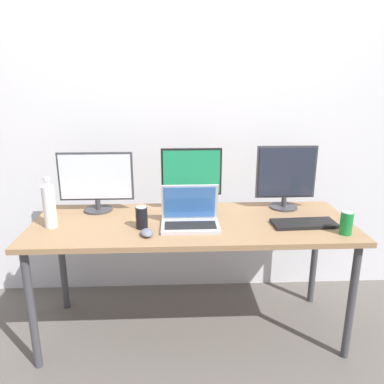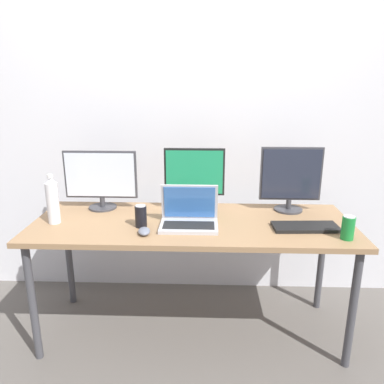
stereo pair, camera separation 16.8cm
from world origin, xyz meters
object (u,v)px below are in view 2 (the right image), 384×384
object	(u,v)px
soda_can_near_keyboard	(141,216)
keyboard_main	(305,227)
laptop_silver	(189,217)
soda_can_by_laptop	(348,228)
monitor_center	(194,179)
monitor_right	(291,178)
monitor_left	(101,178)
work_desk	(192,231)
mouse_by_keyboard	(144,231)
water_bottle	(53,201)

from	to	relation	value
soda_can_near_keyboard	keyboard_main	bearing A→B (deg)	0.13
laptop_silver	keyboard_main	distance (m)	0.65
laptop_silver	soda_can_by_laptop	size ratio (longest dim) A/B	2.57
monitor_center	monitor_right	size ratio (longest dim) A/B	0.97
monitor_left	soda_can_near_keyboard	distance (m)	0.45
laptop_silver	monitor_right	bearing A→B (deg)	24.57
soda_can_near_keyboard	monitor_center	bearing A→B (deg)	46.80
laptop_silver	soda_can_by_laptop	bearing A→B (deg)	-10.72
work_desk	mouse_by_keyboard	xyz separation A→B (m)	(-0.25, -0.20, 0.08)
water_bottle	monitor_center	bearing A→B (deg)	18.59
monitor_center	work_desk	bearing A→B (deg)	-91.75
soda_can_by_laptop	monitor_center	bearing A→B (deg)	151.35
work_desk	soda_can_near_keyboard	bearing A→B (deg)	-162.24
keyboard_main	mouse_by_keyboard	world-z (taller)	mouse_by_keyboard
monitor_left	monitor_right	xyz separation A→B (m)	(1.19, 0.00, 0.01)
mouse_by_keyboard	monitor_right	bearing A→B (deg)	15.27
keyboard_main	soda_can_by_laptop	xyz separation A→B (m)	(0.18, -0.13, 0.05)
monitor_left	mouse_by_keyboard	bearing A→B (deg)	-50.95
soda_can_by_laptop	water_bottle	bearing A→B (deg)	173.90
monitor_right	keyboard_main	world-z (taller)	monitor_right
monitor_right	keyboard_main	xyz separation A→B (m)	(0.03, -0.31, -0.20)
monitor_center	mouse_by_keyboard	size ratio (longest dim) A/B	3.89
monitor_left	laptop_silver	bearing A→B (deg)	-26.27
mouse_by_keyboard	keyboard_main	bearing A→B (deg)	-3.57
monitor_left	water_bottle	xyz separation A→B (m)	(-0.21, -0.27, -0.07)
laptop_silver	mouse_by_keyboard	size ratio (longest dim) A/B	3.19
work_desk	monitor_right	xyz separation A→B (m)	(0.60, 0.22, 0.27)
monitor_right	monitor_center	bearing A→B (deg)	179.79
soda_can_near_keyboard	work_desk	bearing A→B (deg)	17.76
laptop_silver	mouse_by_keyboard	xyz separation A→B (m)	(-0.24, -0.13, -0.04)
work_desk	water_bottle	bearing A→B (deg)	-176.32
laptop_silver	work_desk	bearing A→B (deg)	78.28
work_desk	monitor_center	bearing A→B (deg)	88.25
monitor_center	soda_can_by_laptop	distance (m)	0.93
monitor_center	mouse_by_keyboard	xyz separation A→B (m)	(-0.26, -0.42, -0.18)
monitor_left	monitor_center	distance (m)	0.59
laptop_silver	soda_can_near_keyboard	world-z (taller)	laptop_silver
monitor_left	soda_can_near_keyboard	world-z (taller)	monitor_left
keyboard_main	mouse_by_keyboard	size ratio (longest dim) A/B	3.56
monitor_left	keyboard_main	bearing A→B (deg)	-14.02
monitor_center	soda_can_near_keyboard	size ratio (longest dim) A/B	3.13
monitor_left	soda_can_by_laptop	bearing A→B (deg)	-17.42
monitor_center	water_bottle	size ratio (longest dim) A/B	1.37
water_bottle	soda_can_near_keyboard	world-z (taller)	water_bottle
monitor_left	water_bottle	world-z (taller)	monitor_left
keyboard_main	water_bottle	size ratio (longest dim) A/B	1.25
work_desk	water_bottle	world-z (taller)	water_bottle
monitor_center	water_bottle	distance (m)	0.85
monitor_left	work_desk	bearing A→B (deg)	-20.25
monitor_right	soda_can_near_keyboard	bearing A→B (deg)	-160.92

